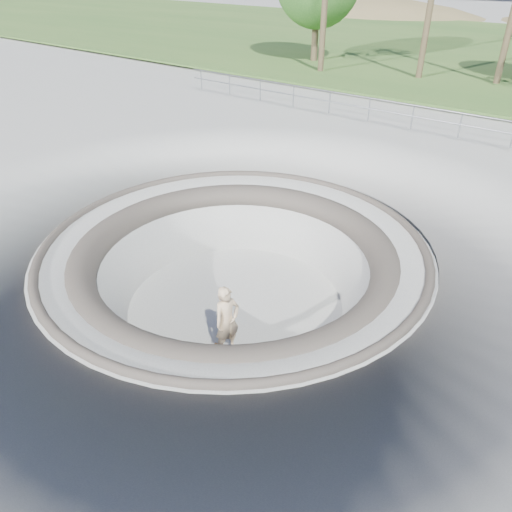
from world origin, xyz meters
name	(u,v)px	position (x,y,z in m)	size (l,w,h in m)	color
ground	(234,245)	(0.00, 0.00, 0.00)	(180.00, 180.00, 0.00)	#AEAEA9
skate_bowl	(236,301)	(0.00, 0.00, -1.83)	(14.00, 14.00, 4.10)	#AEAEA9
safety_railing	(412,117)	(0.00, 12.00, 0.69)	(25.00, 0.06, 1.03)	gray
skateboard	(228,351)	(1.16, -1.73, -1.83)	(0.89, 0.42, 0.09)	olive
skater	(227,321)	(1.16, -1.73, -0.88)	(0.68, 0.45, 1.87)	#CEAD85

